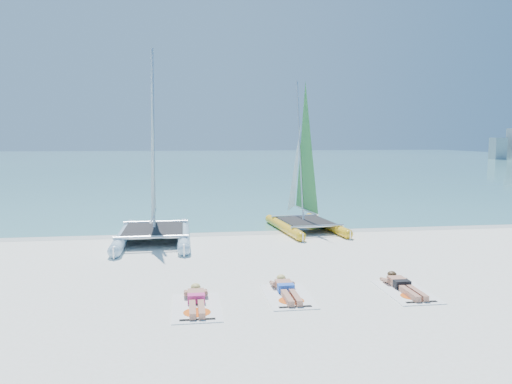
# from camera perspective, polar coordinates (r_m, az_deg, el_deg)

# --- Properties ---
(ground) EXTENTS (140.00, 140.00, 0.00)m
(ground) POSITION_cam_1_polar(r_m,az_deg,el_deg) (13.60, 2.37, -8.84)
(ground) COLOR white
(ground) RESTS_ON ground
(sea) EXTENTS (140.00, 115.00, 0.01)m
(sea) POSITION_cam_1_polar(r_m,az_deg,el_deg) (76.03, -6.30, 3.57)
(sea) COLOR #6AB1B0
(sea) RESTS_ON ground
(wet_sand_strip) EXTENTS (140.00, 1.40, 0.01)m
(wet_sand_strip) POSITION_cam_1_polar(r_m,az_deg,el_deg) (18.90, -0.67, -4.52)
(wet_sand_strip) COLOR silver
(wet_sand_strip) RESTS_ON ground
(catamaran_blue) EXTENTS (2.45, 5.08, 6.92)m
(catamaran_blue) POSITION_cam_1_polar(r_m,az_deg,el_deg) (17.28, -11.71, 1.24)
(catamaran_blue) COLOR silver
(catamaran_blue) RESTS_ON ground
(catamaran_yellow) EXTENTS (2.56, 4.76, 5.94)m
(catamaran_yellow) POSITION_cam_1_polar(r_m,az_deg,el_deg) (19.40, 5.28, 1.31)
(catamaran_yellow) COLOR yellow
(catamaran_yellow) RESTS_ON ground
(towel_a) EXTENTS (1.00, 1.85, 0.02)m
(towel_a) POSITION_cam_1_polar(r_m,az_deg,el_deg) (10.76, -6.81, -12.94)
(towel_a) COLOR white
(towel_a) RESTS_ON ground
(sunbather_a) EXTENTS (0.37, 1.73, 0.26)m
(sunbather_a) POSITION_cam_1_polar(r_m,az_deg,el_deg) (10.91, -6.84, -12.07)
(sunbather_a) COLOR tan
(sunbather_a) RESTS_ON towel_a
(towel_b) EXTENTS (1.00, 1.85, 0.02)m
(towel_b) POSITION_cam_1_polar(r_m,az_deg,el_deg) (11.41, 3.68, -11.78)
(towel_b) COLOR white
(towel_b) RESTS_ON ground
(sunbather_b) EXTENTS (0.37, 1.73, 0.26)m
(sunbather_b) POSITION_cam_1_polar(r_m,az_deg,el_deg) (11.55, 3.49, -10.98)
(sunbather_b) COLOR tan
(sunbather_b) RESTS_ON towel_b
(towel_c) EXTENTS (1.00, 1.85, 0.02)m
(towel_c) POSITION_cam_1_polar(r_m,az_deg,el_deg) (12.18, 16.79, -10.87)
(towel_c) COLOR white
(towel_c) RESTS_ON ground
(sunbather_c) EXTENTS (0.37, 1.73, 0.26)m
(sunbather_c) POSITION_cam_1_polar(r_m,az_deg,el_deg) (12.31, 16.42, -10.14)
(sunbather_c) COLOR tan
(sunbather_c) RESTS_ON towel_c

